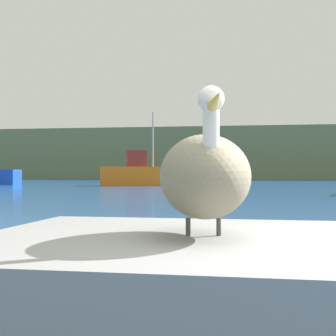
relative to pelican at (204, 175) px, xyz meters
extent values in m
cube|color=#6B7A51|center=(0.98, 69.55, 2.04)|extent=(140.00, 14.60, 6.48)
cube|color=gray|center=(0.00, 0.01, -0.79)|extent=(2.80, 2.39, 0.83)
ellipsoid|color=gray|center=(0.00, 0.01, -0.01)|extent=(0.75, 1.16, 0.51)
cylinder|color=white|center=(0.08, -0.36, 0.22)|extent=(0.09, 0.09, 0.30)
sphere|color=white|center=(0.08, -0.36, 0.41)|extent=(0.14, 0.14, 0.14)
cone|color=gold|center=(0.13, -0.58, 0.38)|extent=(0.13, 0.33, 0.09)
cylinder|color=#4C4742|center=(0.08, 0.08, -0.32)|extent=(0.03, 0.03, 0.11)
cylinder|color=#4C4742|center=(-0.11, 0.04, -0.32)|extent=(0.03, 0.03, 0.11)
cube|color=orange|center=(-9.76, 36.53, -0.48)|extent=(5.07, 3.05, 1.44)
cube|color=maroon|center=(-9.56, 36.61, 0.85)|extent=(1.70, 1.40, 1.22)
cylinder|color=#B2B2B2|center=(-8.38, 37.09, 2.30)|extent=(0.12, 0.12, 4.12)
camera|label=1|loc=(0.39, -3.25, 0.04)|focal=58.14mm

